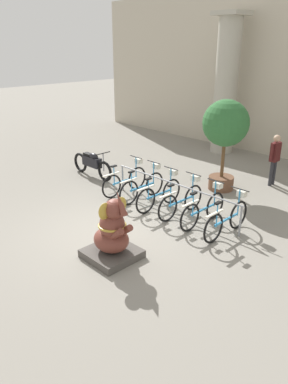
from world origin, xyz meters
TOP-DOWN VIEW (x-y plane):
  - ground_plane at (0.00, 0.00)m, footprint 60.00×60.00m
  - column_left at (-2.28, 7.60)m, footprint 1.09×1.09m
  - bike_rack at (0.14, 1.95)m, footprint 4.12×0.05m
  - bicycle_0 at (-1.62, 1.85)m, footprint 0.48×1.68m
  - bicycle_1 at (-0.92, 1.86)m, footprint 0.48×1.68m
  - bicycle_2 at (-0.21, 1.80)m, footprint 0.48×1.68m
  - bicycle_3 at (0.49, 1.87)m, footprint 0.48×1.68m
  - bicycle_4 at (1.20, 1.85)m, footprint 0.48×1.68m
  - bicycle_5 at (1.90, 1.80)m, footprint 0.48×1.68m
  - elephant_statue at (0.85, -0.71)m, footprint 1.00×1.00m
  - motorcycle at (-3.48, 2.04)m, footprint 1.98×0.55m
  - person_pedestrian at (1.03, 5.53)m, footprint 0.21×0.47m
  - potted_tree at (0.13, 4.12)m, footprint 1.33×1.33m

SIDE VIEW (x-z plane):
  - ground_plane at x=0.00m, z-range 0.00..0.00m
  - bicycle_0 at x=-1.62m, z-range -0.10..0.92m
  - bicycle_1 at x=-0.92m, z-range -0.10..0.92m
  - bicycle_2 at x=-0.21m, z-range -0.10..0.92m
  - bicycle_3 at x=0.49m, z-range -0.10..0.92m
  - bicycle_4 at x=1.20m, z-range -0.10..0.92m
  - bicycle_5 at x=1.90m, z-range -0.10..0.92m
  - motorcycle at x=-3.48m, z-range -0.01..0.91m
  - elephant_statue at x=0.85m, z-range -0.25..1.31m
  - bike_rack at x=0.14m, z-range 0.23..1.00m
  - person_pedestrian at x=1.03m, z-range 0.15..1.72m
  - potted_tree at x=0.13m, z-range 0.51..3.17m
  - column_left at x=-2.28m, z-range 0.04..5.20m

